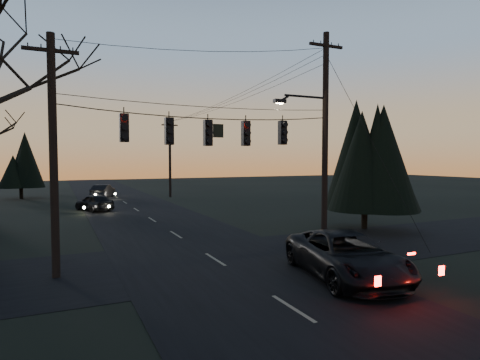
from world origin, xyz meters
name	(u,v)px	position (x,y,z in m)	size (l,w,h in m)	color
main_road	(159,224)	(0.00, 20.00, 0.01)	(8.00, 120.00, 0.02)	black
cross_road	(215,260)	(0.00, 10.00, 0.01)	(60.00, 7.00, 0.02)	black
utility_pole_right	(324,248)	(5.50, 10.00, 0.00)	(5.00, 0.30, 10.00)	black
utility_pole_left	(56,278)	(-6.00, 10.00, 0.00)	(1.80, 0.30, 8.50)	black
utility_pole_far_r	(170,197)	(5.50, 38.00, 0.00)	(1.80, 0.30, 8.50)	black
utility_pole_far_l	(56,195)	(-6.00, 46.00, 0.00)	(0.30, 0.30, 8.00)	black
span_signal_assembly	(209,132)	(-0.24, 10.00, 5.30)	(11.50, 0.44, 1.52)	black
evergreen_right	(365,156)	(10.80, 13.18, 4.37)	(4.34, 4.34, 7.56)	black
evergreen_dist	(20,164)	(-9.32, 42.41, 3.69)	(3.74, 3.74, 6.21)	black
suv_near	(346,256)	(3.20, 5.65, 0.80)	(2.65, 5.74, 1.59)	black
sedan_oncoming_a	(94,203)	(-3.20, 28.71, 0.68)	(1.60, 3.97, 1.35)	black
sedan_oncoming_b	(103,191)	(-1.37, 39.98, 0.70)	(1.49, 4.26, 1.40)	black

